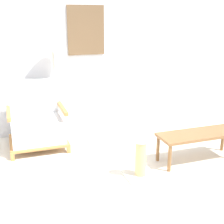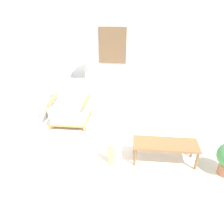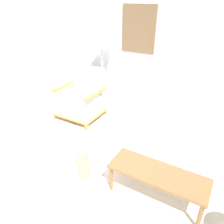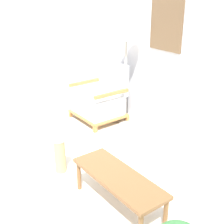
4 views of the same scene
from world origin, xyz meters
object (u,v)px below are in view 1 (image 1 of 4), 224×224
at_px(scratching_post, 141,163).
at_px(floor_lamp, 52,45).
at_px(armchair, 37,125).
at_px(coffee_table, 199,136).

bearing_deg(scratching_post, floor_lamp, 114.44).
bearing_deg(scratching_post, armchair, 128.54).
xyz_separation_m(armchair, floor_lamp, (0.31, 0.27, 1.04)).
relative_size(armchair, scratching_post, 1.94).
distance_m(armchair, scratching_post, 1.61).
height_order(armchair, scratching_post, armchair).
relative_size(floor_lamp, coffee_table, 1.50).
distance_m(coffee_table, scratching_post, 0.89).
bearing_deg(coffee_table, scratching_post, -169.17).
bearing_deg(coffee_table, floor_lamp, 138.91).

